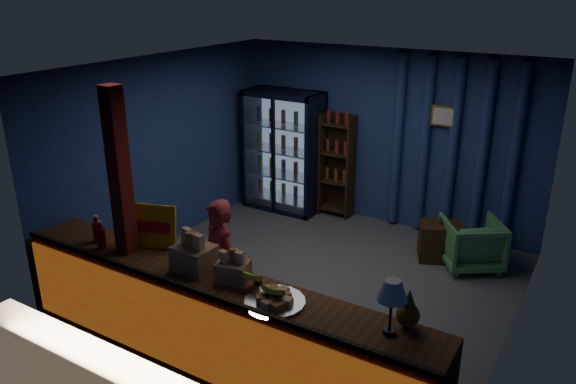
% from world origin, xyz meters
% --- Properties ---
extents(ground, '(4.60, 4.60, 0.00)m').
position_xyz_m(ground, '(0.00, 0.00, 0.00)').
color(ground, '#515154').
rests_on(ground, ground).
extents(room_walls, '(4.60, 4.60, 4.60)m').
position_xyz_m(room_walls, '(0.00, 0.00, 1.57)').
color(room_walls, navy).
rests_on(room_walls, ground).
extents(counter, '(4.40, 0.57, 0.99)m').
position_xyz_m(counter, '(0.00, -1.91, 0.48)').
color(counter, brown).
rests_on(counter, ground).
extents(support_post, '(0.16, 0.16, 2.60)m').
position_xyz_m(support_post, '(-1.05, -1.90, 1.30)').
color(support_post, maroon).
rests_on(support_post, ground).
extents(beverage_cooler, '(1.20, 0.62, 1.90)m').
position_xyz_m(beverage_cooler, '(-1.55, 1.92, 0.93)').
color(beverage_cooler, black).
rests_on(beverage_cooler, ground).
extents(bottle_shelf, '(0.50, 0.28, 1.60)m').
position_xyz_m(bottle_shelf, '(-0.70, 2.06, 0.79)').
color(bottle_shelf, '#3D2813').
rests_on(bottle_shelf, ground).
extents(curtain_folds, '(1.74, 0.14, 2.50)m').
position_xyz_m(curtain_folds, '(1.00, 2.14, 1.30)').
color(curtain_folds, navy).
rests_on(curtain_folds, room_walls).
extents(framed_picture, '(0.36, 0.04, 0.28)m').
position_xyz_m(framed_picture, '(0.85, 2.10, 1.75)').
color(framed_picture, gold).
rests_on(framed_picture, room_walls).
extents(shopkeeper, '(0.61, 0.51, 1.43)m').
position_xyz_m(shopkeeper, '(-0.36, -1.34, 0.71)').
color(shopkeeper, maroon).
rests_on(shopkeeper, ground).
extents(green_chair, '(0.97, 0.98, 0.65)m').
position_xyz_m(green_chair, '(1.55, 1.39, 0.32)').
color(green_chair, '#4E9D57').
rests_on(green_chair, ground).
extents(side_table, '(0.66, 0.58, 0.60)m').
position_xyz_m(side_table, '(1.16, 1.39, 0.25)').
color(side_table, '#3D2813').
rests_on(side_table, ground).
extents(yellow_sign, '(0.56, 0.28, 0.44)m').
position_xyz_m(yellow_sign, '(-0.92, -1.71, 1.17)').
color(yellow_sign, '#D69A0B').
rests_on(yellow_sign, counter).
extents(soda_bottles, '(0.24, 0.17, 0.29)m').
position_xyz_m(soda_bottles, '(-1.39, -1.95, 1.07)').
color(soda_bottles, red).
rests_on(soda_bottles, counter).
extents(snack_box_left, '(0.37, 0.31, 0.38)m').
position_xyz_m(snack_box_left, '(-0.23, -1.85, 1.09)').
color(snack_box_left, '#AC7853').
rests_on(snack_box_left, counter).
extents(snack_box_centre, '(0.32, 0.28, 0.29)m').
position_xyz_m(snack_box_centre, '(0.20, -1.83, 1.05)').
color(snack_box_centre, '#AC7853').
rests_on(snack_box_centre, counter).
extents(pastry_tray, '(0.52, 0.52, 0.08)m').
position_xyz_m(pastry_tray, '(0.72, -1.96, 0.98)').
color(pastry_tray, silver).
rests_on(pastry_tray, counter).
extents(banana_bunches, '(0.55, 0.32, 0.18)m').
position_xyz_m(banana_bunches, '(0.57, -1.86, 1.04)').
color(banana_bunches, yellow).
rests_on(banana_bunches, counter).
extents(table_lamp, '(0.23, 0.23, 0.46)m').
position_xyz_m(table_lamp, '(1.69, -1.86, 1.31)').
color(table_lamp, black).
rests_on(table_lamp, counter).
extents(pineapple, '(0.19, 0.19, 0.32)m').
position_xyz_m(pineapple, '(1.78, -1.71, 1.08)').
color(pineapple, '#945D1B').
rests_on(pineapple, counter).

